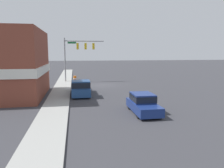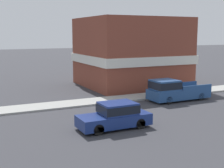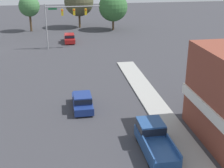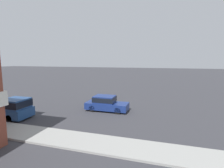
% 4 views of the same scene
% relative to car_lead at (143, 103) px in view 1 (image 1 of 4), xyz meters
% --- Properties ---
extents(ground_plane, '(200.00, 200.00, 0.00)m').
position_rel_car_lead_xyz_m(ground_plane, '(1.61, -15.81, -0.82)').
color(ground_plane, '#38383D').
extents(sidewalk_curb, '(2.40, 60.00, 0.14)m').
position_rel_car_lead_xyz_m(sidewalk_curb, '(7.31, -15.81, -0.75)').
color(sidewalk_curb, '#9E9E99').
rests_on(sidewalk_curb, ground).
extents(near_signal_assembly, '(6.60, 0.49, 7.35)m').
position_rel_car_lead_xyz_m(near_signal_assembly, '(4.89, -20.35, 4.55)').
color(near_signal_assembly, gray).
rests_on(near_signal_assembly, ground).
extents(car_lead, '(1.85, 4.50, 1.60)m').
position_rel_car_lead_xyz_m(car_lead, '(0.00, 0.00, 0.00)').
color(car_lead, black).
rests_on(car_lead, ground).
extents(pickup_truck_parked, '(2.06, 5.53, 1.89)m').
position_rel_car_lead_xyz_m(pickup_truck_parked, '(4.88, -8.09, 0.10)').
color(pickup_truck_parked, black).
rests_on(pickup_truck_parked, ground).
extents(construction_barrel, '(0.54, 0.54, 0.99)m').
position_rel_car_lead_xyz_m(construction_barrel, '(5.51, -20.56, -0.32)').
color(construction_barrel, orange).
rests_on(construction_barrel, ground).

